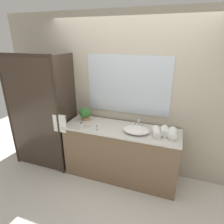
{
  "coord_description": "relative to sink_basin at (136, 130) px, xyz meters",
  "views": [
    {
      "loc": [
        0.75,
        -2.52,
        2.2
      ],
      "look_at": [
        -0.15,
        0.0,
        1.15
      ],
      "focal_mm": 30.21,
      "sensor_mm": 36.0,
      "label": 1
    }
  ],
  "objects": [
    {
      "name": "potted_plant",
      "position": [
        -0.92,
        0.17,
        0.08
      ],
      "size": [
        0.19,
        0.19,
        0.22
      ],
      "color": "#B77A51",
      "rests_on": "vanity_cabinet"
    },
    {
      "name": "rolled_towel_middle",
      "position": [
        0.4,
        0.07,
        0.01
      ],
      "size": [
        0.14,
        0.21,
        0.11
      ],
      "primitive_type": "cylinder",
      "rotation": [
        1.57,
        0.0,
        0.14
      ],
      "color": "white",
      "rests_on": "vanity_cabinet"
    },
    {
      "name": "sink_basin",
      "position": [
        0.0,
        0.0,
        0.0
      ],
      "size": [
        0.4,
        0.3,
        0.08
      ],
      "primitive_type": "ellipsoid",
      "color": "white",
      "rests_on": "vanity_cabinet"
    },
    {
      "name": "ground_plane",
      "position": [
        -0.25,
        0.06,
        -0.94
      ],
      "size": [
        8.0,
        8.0,
        0.0
      ],
      "primitive_type": "plane",
      "color": "silver"
    },
    {
      "name": "rolled_towel_near_edge",
      "position": [
        0.51,
        0.03,
        0.02
      ],
      "size": [
        0.12,
        0.23,
        0.12
      ],
      "primitive_type": "cylinder",
      "rotation": [
        1.57,
        0.0,
        0.04
      ],
      "color": "white",
      "rests_on": "vanity_cabinet"
    },
    {
      "name": "rolled_towel_far_edge",
      "position": [
        0.29,
        0.01,
        0.01
      ],
      "size": [
        0.16,
        0.26,
        0.1
      ],
      "primitive_type": "cylinder",
      "rotation": [
        1.57,
        0.0,
        0.23
      ],
      "color": "white",
      "rests_on": "vanity_cabinet"
    },
    {
      "name": "shower_enclosure",
      "position": [
        -1.53,
        -0.13,
        0.08
      ],
      "size": [
        1.2,
        0.59,
        2.0
      ],
      "color": "#2D2319",
      "rests_on": "ground_plane"
    },
    {
      "name": "faucet",
      "position": [
        0.0,
        0.19,
        0.0
      ],
      "size": [
        0.17,
        0.12,
        0.14
      ],
      "color": "silver",
      "rests_on": "vanity_cabinet"
    },
    {
      "name": "amenity_bottle_lotion",
      "position": [
        -0.82,
        -0.15,
        0.01
      ],
      "size": [
        0.03,
        0.03,
        0.1
      ],
      "color": "white",
      "rests_on": "vanity_cabinet"
    },
    {
      "name": "amenity_bottle_shampoo",
      "position": [
        -0.58,
        -0.13,
        -0.01
      ],
      "size": [
        0.03,
        0.03,
        0.08
      ],
      "color": "silver",
      "rests_on": "vanity_cabinet"
    },
    {
      "name": "wall_back_with_mirror",
      "position": [
        -0.25,
        0.4,
        0.36
      ],
      "size": [
        4.4,
        0.06,
        2.6
      ],
      "color": "#B2A893",
      "rests_on": "ground_plane"
    },
    {
      "name": "soap_dish",
      "position": [
        -0.77,
        -0.06,
        -0.03
      ],
      "size": [
        0.1,
        0.07,
        0.04
      ],
      "color": "silver",
      "rests_on": "vanity_cabinet"
    },
    {
      "name": "vanity_cabinet",
      "position": [
        -0.25,
        0.07,
        -0.49
      ],
      "size": [
        1.8,
        0.58,
        0.9
      ],
      "color": "brown",
      "rests_on": "ground_plane"
    }
  ]
}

